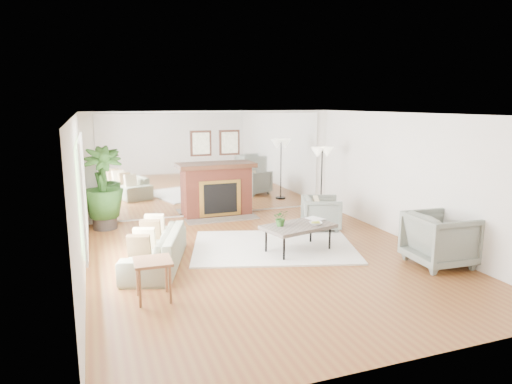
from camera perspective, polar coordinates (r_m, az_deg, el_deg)
name	(u,v)px	position (r m, az deg, el deg)	size (l,w,h in m)	color
ground	(268,259)	(8.06, 1.52, -8.36)	(7.00, 7.00, 0.00)	brown
wall_left	(80,202)	(7.21, -21.11, -1.13)	(0.02, 7.00, 2.50)	white
wall_right	(413,179)	(9.25, 19.06, 1.56)	(0.02, 7.00, 2.50)	white
wall_back	(215,164)	(11.02, -5.14, 3.56)	(6.00, 0.02, 2.50)	white
mirror_panel	(215,164)	(11.00, -5.11, 3.55)	(5.40, 0.04, 2.40)	silver
window_panel	(82,190)	(7.59, -20.90, 0.22)	(0.04, 2.40, 1.50)	#B2E09E
fireplace	(218,189)	(10.89, -4.77, 0.33)	(1.85, 0.83, 2.05)	brown
area_rug	(274,247)	(8.68, 2.21, -6.83)	(2.99, 2.14, 0.03)	white
coffee_table	(298,227)	(8.33, 5.32, -4.41)	(1.42, 1.03, 0.51)	#63574E
sofa	(155,249)	(7.83, -12.46, -6.95)	(2.02, 0.79, 0.59)	gray
armchair_back	(321,213)	(9.86, 8.15, -2.65)	(0.77, 0.80, 0.72)	gray
armchair_front	(440,239)	(8.25, 22.06, -5.48)	(0.96, 0.98, 0.90)	gray
side_table	(153,267)	(6.48, -12.77, -9.07)	(0.52, 0.52, 0.57)	brown
potted_ficus	(103,186)	(10.26, -18.61, 0.71)	(0.94, 0.94, 1.76)	#2A231F
floor_lamp	(322,158)	(10.66, 8.26, 4.25)	(0.55, 0.30, 1.68)	black
tabletop_plant	(281,218)	(8.19, 3.14, -3.26)	(0.27, 0.23, 0.30)	#2E5A21
fruit_bowl	(316,223)	(8.34, 7.47, -3.91)	(0.23, 0.23, 0.06)	brown
book	(311,220)	(8.64, 6.88, -3.49)	(0.24, 0.32, 0.02)	brown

